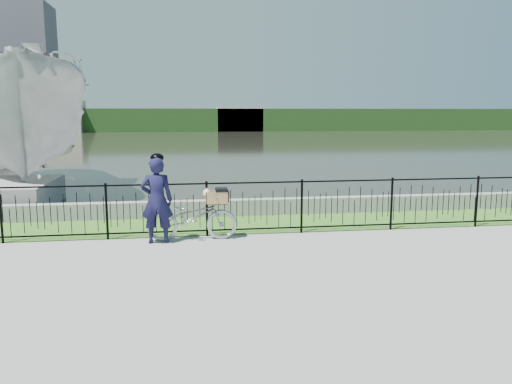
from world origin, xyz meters
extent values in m
plane|color=gray|center=(0.00, 0.00, 0.00)|extent=(120.00, 120.00, 0.00)
cube|color=#3A6C22|center=(0.00, 2.60, 0.00)|extent=(60.00, 2.00, 0.01)
plane|color=#27271D|center=(0.00, 33.00, 0.00)|extent=(120.00, 120.00, 0.00)
cube|color=gray|center=(0.00, 3.60, 0.20)|extent=(60.00, 0.30, 0.40)
cube|color=#214119|center=(0.00, 60.00, 1.50)|extent=(120.00, 6.00, 3.00)
cube|color=#A39883|center=(-18.00, 58.00, 2.00)|extent=(8.00, 4.00, 4.00)
cube|color=#A39883|center=(6.00, 58.50, 1.60)|extent=(6.00, 3.00, 3.20)
imported|color=#ACB0B8|center=(-1.31, 1.34, 0.47)|extent=(1.78, 0.62, 0.94)
cube|color=black|center=(-0.81, 1.34, 0.72)|extent=(0.38, 0.18, 0.02)
cube|color=#A37D4B|center=(-0.81, 1.34, 0.73)|extent=(0.43, 0.28, 0.01)
cube|color=#A37D4B|center=(-0.81, 1.48, 0.85)|extent=(0.43, 0.02, 0.26)
cube|color=#A37D4B|center=(-0.81, 1.21, 0.85)|extent=(0.43, 0.02, 0.26)
cube|color=#A37D4B|center=(-0.60, 1.34, 0.85)|extent=(0.01, 0.28, 0.26)
cube|color=#A37D4B|center=(-1.02, 1.34, 0.85)|extent=(0.02, 0.28, 0.26)
cube|color=black|center=(-0.71, 1.34, 1.01)|extent=(0.24, 0.30, 0.06)
cube|color=black|center=(-0.58, 1.34, 0.88)|extent=(0.02, 0.30, 0.20)
ellipsoid|color=silver|center=(-0.83, 1.34, 0.85)|extent=(0.31, 0.22, 0.20)
sphere|color=silver|center=(-1.01, 1.32, 0.96)|extent=(0.15, 0.15, 0.15)
sphere|color=silver|center=(-1.06, 1.30, 0.93)|extent=(0.07, 0.07, 0.07)
sphere|color=black|center=(-1.08, 1.29, 0.92)|extent=(0.02, 0.02, 0.02)
cone|color=#A37E44|center=(-1.01, 1.38, 1.02)|extent=(0.06, 0.08, 0.08)
cone|color=#A37E44|center=(-0.99, 1.28, 1.02)|extent=(0.06, 0.08, 0.08)
imported|color=black|center=(-1.98, 1.20, 0.85)|extent=(0.62, 0.41, 1.69)
ellipsoid|color=black|center=(-1.98, 1.20, 1.67)|extent=(0.26, 0.29, 0.18)
imported|color=#AAAAAB|center=(-6.72, 9.04, 2.08)|extent=(7.05, 11.51, 4.17)
cube|color=#3F3F47|center=(-6.72, 9.04, 5.17)|extent=(2.20, 1.60, 1.60)
camera|label=1|loc=(-1.44, -8.51, 2.54)|focal=35.00mm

